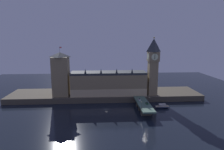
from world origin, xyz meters
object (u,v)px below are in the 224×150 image
object	(u,v)px
car_northbound_lead	(139,100)
street_lamp_near	(141,104)
pedestrian_mid_walk	(148,101)
pedestrian_near_rail	(142,107)
pedestrian_far_rail	(136,98)
clock_tower	(153,65)
boat_downstream	(162,107)
victoria_tower	(61,74)
car_southbound_lead	(147,103)
street_lamp_mid	(149,99)

from	to	relation	value
car_northbound_lead	street_lamp_near	world-z (taller)	street_lamp_near
pedestrian_mid_walk	street_lamp_near	bearing A→B (deg)	-118.95
street_lamp_near	pedestrian_near_rail	bearing A→B (deg)	71.22
car_northbound_lead	pedestrian_mid_walk	bearing A→B (deg)	-30.31
pedestrian_far_rail	clock_tower	bearing A→B (deg)	38.23
clock_tower	boat_downstream	distance (m)	47.12
victoria_tower	boat_downstream	size ratio (longest dim) A/B	3.54
pedestrian_mid_walk	boat_downstream	distance (m)	16.31
clock_tower	street_lamp_near	xyz separation A→B (m)	(-21.94, -46.06, -28.46)
pedestrian_near_rail	pedestrian_far_rail	xyz separation A→B (m)	(0.00, 27.92, -0.09)
car_southbound_lead	victoria_tower	bearing A→B (deg)	156.77
boat_downstream	pedestrian_far_rail	bearing A→B (deg)	158.48
boat_downstream	street_lamp_mid	bearing A→B (deg)	-162.74
car_northbound_lead	pedestrian_near_rail	distance (m)	22.40
clock_tower	car_southbound_lead	size ratio (longest dim) A/B	16.88
street_lamp_near	street_lamp_mid	bearing A→B (deg)	53.45
clock_tower	boat_downstream	bearing A→B (deg)	-82.57
pedestrian_mid_walk	street_lamp_mid	xyz separation A→B (m)	(0.40, -4.28, 3.03)
boat_downstream	street_lamp_near	bearing A→B (deg)	-142.91
pedestrian_near_rail	street_lamp_mid	size ratio (longest dim) A/B	0.29
car_northbound_lead	car_southbound_lead	distance (m)	12.32
car_southbound_lead	pedestrian_far_rail	distance (m)	18.53
clock_tower	car_northbound_lead	distance (m)	43.68
street_lamp_mid	car_northbound_lead	bearing A→B (deg)	132.51
street_lamp_near	boat_downstream	xyz separation A→B (m)	(25.43, 19.23, -10.11)
victoria_tower	pedestrian_far_rail	size ratio (longest dim) A/B	31.90
street_lamp_mid	pedestrian_mid_walk	bearing A→B (deg)	95.34
car_northbound_lead	street_lamp_mid	world-z (taller)	street_lamp_mid
car_southbound_lead	pedestrian_mid_walk	world-z (taller)	pedestrian_mid_walk
pedestrian_mid_walk	street_lamp_near	world-z (taller)	street_lamp_near
clock_tower	street_lamp_mid	size ratio (longest dim) A/B	10.26
victoria_tower	street_lamp_mid	distance (m)	98.90
car_southbound_lead	street_lamp_near	world-z (taller)	street_lamp_near
pedestrian_mid_walk	pedestrian_far_rail	distance (m)	14.29
clock_tower	car_southbound_lead	bearing A→B (deg)	-112.39
car_northbound_lead	street_lamp_mid	size ratio (longest dim) A/B	0.62
clock_tower	pedestrian_mid_walk	size ratio (longest dim) A/B	38.07
clock_tower	boat_downstream	xyz separation A→B (m)	(3.50, -26.83, -38.57)
pedestrian_far_rail	street_lamp_mid	size ratio (longest dim) A/B	0.27
pedestrian_far_rail	car_southbound_lead	bearing A→B (deg)	-65.84
car_northbound_lead	car_southbound_lead	size ratio (longest dim) A/B	1.02
pedestrian_near_rail	pedestrian_mid_walk	world-z (taller)	pedestrian_near_rail
car_southbound_lead	pedestrian_far_rail	world-z (taller)	pedestrian_far_rail
victoria_tower	car_southbound_lead	bearing A→B (deg)	-23.23
car_northbound_lead	pedestrian_far_rail	world-z (taller)	pedestrian_far_rail
car_southbound_lead	boat_downstream	xyz separation A→B (m)	(17.45, 7.03, -6.40)
clock_tower	street_lamp_mid	bearing A→B (deg)	-109.38
pedestrian_near_rail	street_lamp_near	bearing A→B (deg)	-108.78
car_northbound_lead	street_lamp_near	bearing A→B (deg)	-97.12
victoria_tower	street_lamp_near	size ratio (longest dim) A/B	7.64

